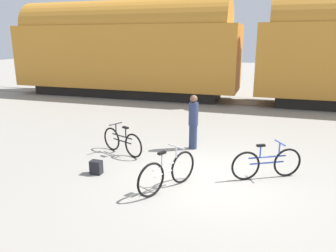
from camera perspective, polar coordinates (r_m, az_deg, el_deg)
name	(u,v)px	position (r m, az deg, el deg)	size (l,w,h in m)	color
ground_plane	(210,177)	(8.08, 7.37, -8.72)	(80.00, 80.00, 0.00)	gray
freight_train	(249,48)	(17.32, 13.88, 13.07)	(26.60, 2.81, 5.27)	black
rail_near	(244,105)	(16.91, 13.12, 3.59)	(38.60, 0.07, 0.01)	#4C4238
rail_far	(246,100)	(18.31, 13.51, 4.42)	(38.60, 0.07, 0.01)	#4C4238
bicycle_blue	(267,163)	(8.13, 16.83, -6.24)	(1.58, 0.92, 0.88)	black
bicycle_silver	(168,172)	(7.23, -0.06, -8.07)	(0.84, 1.58, 0.95)	black
bicycle_black	(122,141)	(9.51, -7.98, -2.69)	(1.52, 0.72, 0.86)	black
person_in_navy	(193,122)	(9.77, 4.43, 0.78)	(0.28, 0.28, 1.64)	#283351
backpack	(96,167)	(8.30, -12.39, -7.03)	(0.28, 0.20, 0.34)	black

